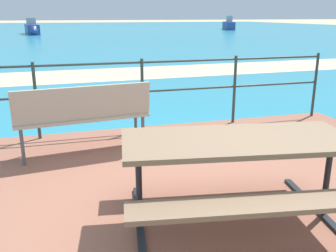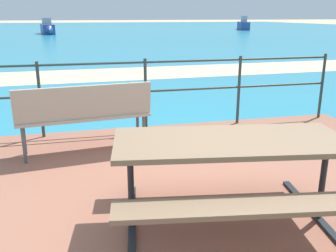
{
  "view_description": "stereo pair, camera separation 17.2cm",
  "coord_description": "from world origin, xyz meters",
  "px_view_note": "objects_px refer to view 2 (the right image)",
  "views": [
    {
      "loc": [
        -1.11,
        -2.81,
        1.72
      ],
      "look_at": [
        0.05,
        1.25,
        0.46
      ],
      "focal_mm": 39.78,
      "sensor_mm": 36.0,
      "label": 1
    },
    {
      "loc": [
        -0.94,
        -2.85,
        1.72
      ],
      "look_at": [
        0.05,
        1.25,
        0.46
      ],
      "focal_mm": 39.78,
      "sensor_mm": 36.0,
      "label": 2
    }
  ],
  "objects_px": {
    "picnic_table": "(230,158)",
    "boat_mid": "(47,28)",
    "park_bench": "(85,112)",
    "boat_near": "(243,25)"
  },
  "relations": [
    {
      "from": "boat_near",
      "to": "boat_mid",
      "type": "relative_size",
      "value": 1.02
    },
    {
      "from": "picnic_table",
      "to": "boat_mid",
      "type": "height_order",
      "value": "boat_mid"
    },
    {
      "from": "picnic_table",
      "to": "boat_near",
      "type": "xyz_separation_m",
      "value": [
        18.16,
        39.43,
        -0.09
      ]
    },
    {
      "from": "picnic_table",
      "to": "park_bench",
      "type": "distance_m",
      "value": 2.22
    },
    {
      "from": "picnic_table",
      "to": "boat_mid",
      "type": "distance_m",
      "value": 34.53
    },
    {
      "from": "picnic_table",
      "to": "park_bench",
      "type": "relative_size",
      "value": 1.22
    },
    {
      "from": "picnic_table",
      "to": "boat_mid",
      "type": "bearing_deg",
      "value": 104.71
    },
    {
      "from": "park_bench",
      "to": "boat_mid",
      "type": "xyz_separation_m",
      "value": [
        -2.51,
        32.41,
        -0.07
      ]
    },
    {
      "from": "picnic_table",
      "to": "park_bench",
      "type": "xyz_separation_m",
      "value": [
        -1.07,
        1.94,
        -0.05
      ]
    },
    {
      "from": "park_bench",
      "to": "boat_near",
      "type": "distance_m",
      "value": 42.13
    }
  ]
}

